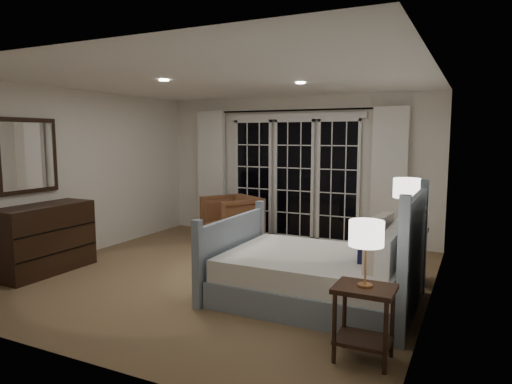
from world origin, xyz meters
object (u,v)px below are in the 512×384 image
at_px(nightstand_left, 364,312).
at_px(nightstand_right, 404,247).
at_px(lamp_left, 366,234).
at_px(bed, 321,273).
at_px(lamp_right, 407,189).
at_px(dresser, 44,239).
at_px(armchair, 232,218).

xyz_separation_m(nightstand_left, nightstand_right, (-0.01, 2.23, 0.04)).
xyz_separation_m(nightstand_left, lamp_left, (0.00, -0.00, 0.64)).
distance_m(bed, nightstand_left, 1.34).
distance_m(lamp_left, lamp_right, 2.23).
bearing_deg(bed, lamp_right, 56.94).
bearing_deg(nightstand_left, lamp_right, 90.21).
xyz_separation_m(nightstand_right, lamp_left, (0.01, -2.23, 0.60)).
height_order(bed, dresser, bed).
distance_m(nightstand_left, dresser, 4.41).
xyz_separation_m(lamp_left, armchair, (-3.03, 3.25, -0.65)).
bearing_deg(bed, nightstand_right, 56.94).
bearing_deg(armchair, nightstand_right, 13.36).
distance_m(bed, lamp_right, 1.57).
bearing_deg(nightstand_right, lamp_right, 90.00).
height_order(nightstand_left, armchair, armchair).
relative_size(bed, dresser, 1.66).
xyz_separation_m(nightstand_left, armchair, (-3.03, 3.25, -0.01)).
bearing_deg(lamp_right, dresser, -159.03).
bearing_deg(armchair, bed, -10.76).
height_order(armchair, dresser, dresser).
relative_size(bed, lamp_left, 3.97).
xyz_separation_m(nightstand_left, dresser, (-4.38, 0.56, 0.05)).
bearing_deg(lamp_left, armchair, 132.96).
distance_m(lamp_right, armchair, 3.28).
bearing_deg(dresser, lamp_left, -7.23).
bearing_deg(bed, nightstand_left, -57.04).
height_order(bed, lamp_right, lamp_right).
xyz_separation_m(bed, dresser, (-3.65, -0.57, 0.14)).
bearing_deg(bed, lamp_left, -57.04).
height_order(bed, lamp_left, bed).
bearing_deg(armchair, lamp_right, 13.36).
bearing_deg(dresser, armchair, 63.36).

